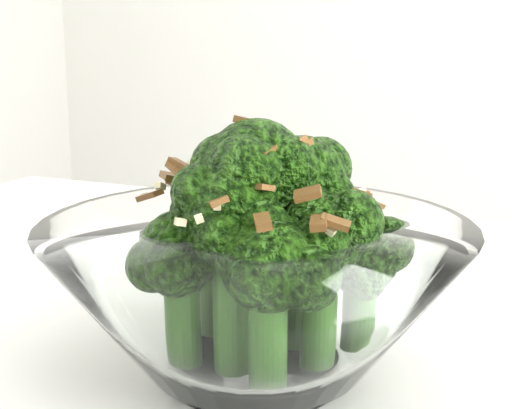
% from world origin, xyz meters
% --- Properties ---
extents(broccoli_dish, '(0.22, 0.22, 0.14)m').
position_xyz_m(broccoli_dish, '(-0.18, 0.12, 0.80)').
color(broccoli_dish, white).
rests_on(broccoli_dish, table).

